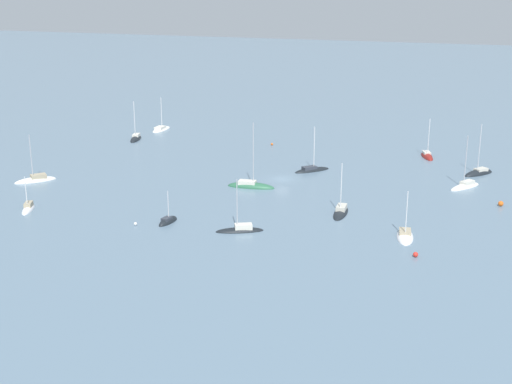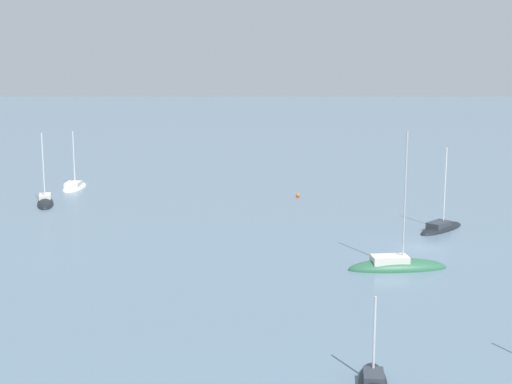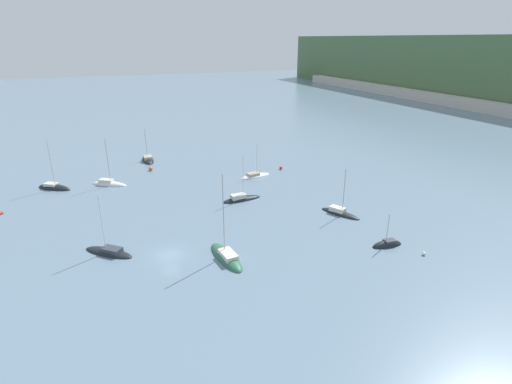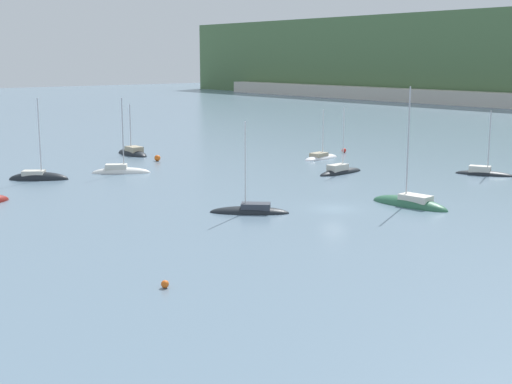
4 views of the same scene
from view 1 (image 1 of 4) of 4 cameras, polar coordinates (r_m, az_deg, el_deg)
The scene contains 18 objects.
ground_plane at distance 134.80m, azimuth 2.09°, elevation 1.04°, with size 600.00×600.00×0.00m, color slate.
sailboat_0 at distance 107.31m, azimuth 11.83°, elevation -3.50°, with size 3.58×7.40×7.75m.
sailboat_1 at distance 107.36m, azimuth -1.27°, elevation -3.08°, with size 7.38×4.95×8.73m.
sailboat_2 at distance 140.87m, azimuth 4.48°, elevation 1.74°, with size 6.84×7.11×9.43m.
sailboat_3 at distance 111.97m, azimuth -7.06°, elevation -2.40°, with size 2.09×4.78×5.90m.
sailboat_4 at distance 155.64m, azimuth 13.51°, elevation 2.77°, with size 4.20×7.20×9.19m.
sailboat_5 at distance 139.64m, azimuth -17.21°, elevation 0.89°, with size 6.91×7.34×9.68m.
sailboat_6 at distance 134.84m, azimuth 16.38°, elevation 0.40°, with size 5.89×7.35×10.44m.
sailboat_7 at distance 123.02m, azimuth -17.76°, elevation -1.29°, with size 3.83×6.05×6.31m.
sailboat_8 at distance 116.09m, azimuth 6.80°, elevation -1.65°, with size 2.51×7.71×9.16m.
sailboat_9 at distance 180.07m, azimuth -7.59°, elevation 4.99°, with size 2.90×7.97×8.62m.
sailboat_10 at distance 129.55m, azimuth -0.43°, elevation 0.44°, with size 8.93×3.35×12.87m.
sailboat_11 at distance 170.01m, azimuth -9.59°, elevation 4.19°, with size 3.77×7.33×10.04m.
sailboat_13 at distance 144.68m, azimuth 17.38°, elevation 1.41°, with size 6.22×7.08×10.86m.
mooring_buoy_0 at distance 125.67m, azimuth 18.99°, elevation -0.88°, with size 0.88×0.88×0.88m.
mooring_buoy_1 at distance 161.90m, azimuth 1.29°, elevation 3.85°, with size 0.52×0.52×0.52m.
mooring_buoy_2 at distance 111.34m, azimuth -9.62°, elevation -2.52°, with size 0.52×0.52×0.52m.
mooring_buoy_3 at distance 100.08m, azimuth 12.64°, elevation -4.90°, with size 0.72×0.72×0.72m.
Camera 1 is at (-38.59, 123.79, 36.85)m, focal length 50.00 mm.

